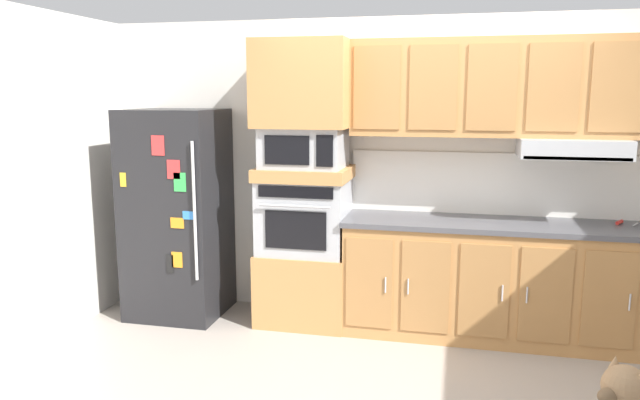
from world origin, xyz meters
The scene contains 14 objects.
ground_plane centered at (0.00, 0.00, 0.00)m, with size 9.60×9.60×0.00m, color #9E9389.
back_kitchen_wall centered at (0.00, 1.11, 1.25)m, with size 6.20×0.12×2.50m, color silver.
side_panel_left centered at (-2.80, 0.00, 1.25)m, with size 0.12×7.10×2.50m, color silver.
refrigerator centered at (-2.05, 0.68, 0.88)m, with size 0.76×0.73×1.76m.
oven_base_cabinet centered at (-0.95, 0.75, 0.30)m, with size 0.74×0.62×0.60m, color #B77F47.
built_in_oven centered at (-0.95, 0.75, 0.90)m, with size 0.70×0.62×0.60m.
appliance_mid_shelf centered at (-0.95, 0.75, 1.25)m, with size 0.74×0.62×0.10m, color #B77F47.
microwave centered at (-0.95, 0.75, 1.46)m, with size 0.64×0.54×0.32m.
appliance_upper_cabinet centered at (-0.95, 0.75, 1.96)m, with size 0.74×0.62×0.68m, color #B77F47.
lower_cabinet_run centered at (0.91, 0.75, 0.44)m, with size 2.98×0.63×0.88m.
countertop_slab centered at (0.91, 0.75, 0.90)m, with size 3.02×0.64×0.04m, color #4C4C51.
backsplash_panel centered at (0.91, 1.04, 1.17)m, with size 3.02×0.02×0.50m, color white.
upper_cabinet_with_hood centered at (0.92, 0.87, 1.90)m, with size 2.98×0.48×0.88m.
screwdriver centered at (1.47, 0.87, 0.93)m, with size 0.17×0.16×0.03m.
Camera 1 is at (0.26, -3.93, 1.88)m, focal length 33.67 mm.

